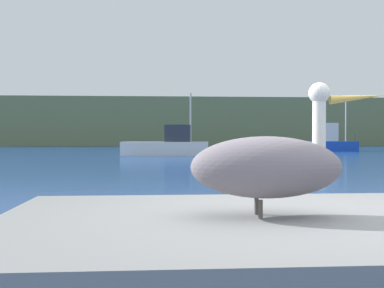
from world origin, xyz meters
TOP-DOWN VIEW (x-y plane):
  - hillside_backdrop at (0.00, 65.68)m, footprint 140.00×12.57m
  - pier_dock at (-0.50, -0.22)m, footprint 3.68×2.44m
  - pelican at (-0.48, -0.22)m, footprint 1.35×0.58m
  - fishing_boat_white at (-0.62, 29.62)m, footprint 6.26×2.37m
  - fishing_boat_blue at (14.38, 37.93)m, footprint 4.69×2.09m

SIDE VIEW (x-z plane):
  - pier_dock at x=-0.50m, z-range 0.00..0.84m
  - fishing_boat_white at x=-0.62m, z-range -1.47..2.93m
  - fishing_boat_blue at x=14.38m, z-range -1.73..3.37m
  - pelican at x=-0.48m, z-range 0.73..1.65m
  - hillside_backdrop at x=0.00m, z-range 0.00..6.71m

